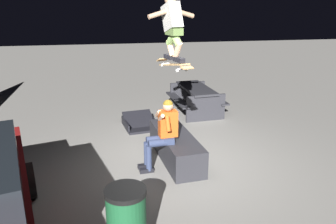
{
  "coord_description": "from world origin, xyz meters",
  "views": [
    {
      "loc": [
        -5.91,
        1.37,
        3.1
      ],
      "look_at": [
        -0.09,
        0.32,
        1.14
      ],
      "focal_mm": 36.03,
      "sensor_mm": 36.0,
      "label": 1
    }
  ],
  "objects_px": {
    "ledge_box_main": "(176,146)",
    "person_sitting_on_ledge": "(162,131)",
    "picnic_table_back": "(196,96)",
    "skateboard": "(174,65)",
    "skater_airborne": "(173,24)",
    "kicker_ramp": "(140,125)"
  },
  "relations": [
    {
      "from": "person_sitting_on_ledge",
      "to": "skater_airborne",
      "type": "bearing_deg",
      "value": -77.44
    },
    {
      "from": "ledge_box_main",
      "to": "skateboard",
      "type": "height_order",
      "value": "skateboard"
    },
    {
      "from": "picnic_table_back",
      "to": "kicker_ramp",
      "type": "bearing_deg",
      "value": 118.63
    },
    {
      "from": "person_sitting_on_ledge",
      "to": "kicker_ramp",
      "type": "bearing_deg",
      "value": 5.13
    },
    {
      "from": "ledge_box_main",
      "to": "picnic_table_back",
      "type": "bearing_deg",
      "value": -22.38
    },
    {
      "from": "kicker_ramp",
      "to": "picnic_table_back",
      "type": "distance_m",
      "value": 2.01
    },
    {
      "from": "person_sitting_on_ledge",
      "to": "picnic_table_back",
      "type": "relative_size",
      "value": 0.76
    },
    {
      "from": "kicker_ramp",
      "to": "picnic_table_back",
      "type": "height_order",
      "value": "picnic_table_back"
    },
    {
      "from": "kicker_ramp",
      "to": "person_sitting_on_ledge",
      "type": "bearing_deg",
      "value": -174.87
    },
    {
      "from": "ledge_box_main",
      "to": "person_sitting_on_ledge",
      "type": "bearing_deg",
      "value": 137.2
    },
    {
      "from": "skateboard",
      "to": "skater_airborne",
      "type": "bearing_deg",
      "value": 17.24
    },
    {
      "from": "skater_airborne",
      "to": "kicker_ramp",
      "type": "distance_m",
      "value": 3.49
    },
    {
      "from": "person_sitting_on_ledge",
      "to": "picnic_table_back",
      "type": "height_order",
      "value": "person_sitting_on_ledge"
    },
    {
      "from": "skater_airborne",
      "to": "picnic_table_back",
      "type": "bearing_deg",
      "value": -22.47
    },
    {
      "from": "person_sitting_on_ledge",
      "to": "skateboard",
      "type": "height_order",
      "value": "skateboard"
    },
    {
      "from": "person_sitting_on_ledge",
      "to": "kicker_ramp",
      "type": "relative_size",
      "value": 1.34
    },
    {
      "from": "skateboard",
      "to": "ledge_box_main",
      "type": "bearing_deg",
      "value": -17.85
    },
    {
      "from": "person_sitting_on_ledge",
      "to": "kicker_ramp",
      "type": "distance_m",
      "value": 2.41
    },
    {
      "from": "skater_airborne",
      "to": "kicker_ramp",
      "type": "height_order",
      "value": "skater_airborne"
    },
    {
      "from": "person_sitting_on_ledge",
      "to": "picnic_table_back",
      "type": "bearing_deg",
      "value": -25.12
    },
    {
      "from": "person_sitting_on_ledge",
      "to": "picnic_table_back",
      "type": "xyz_separation_m",
      "value": [
        3.23,
        -1.52,
        -0.27
      ]
    },
    {
      "from": "skater_airborne",
      "to": "picnic_table_back",
      "type": "xyz_separation_m",
      "value": [
        3.19,
        -1.32,
        -2.21
      ]
    }
  ]
}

